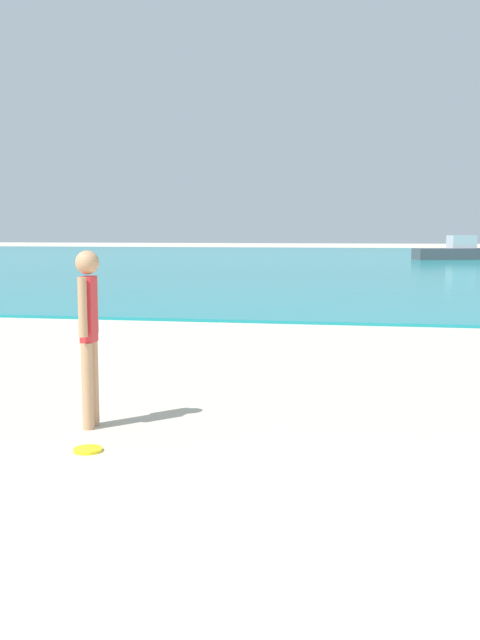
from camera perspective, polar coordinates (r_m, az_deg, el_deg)
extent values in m
cube|color=teal|center=(43.57, 9.05, 4.63)|extent=(160.00, 60.00, 0.06)
cylinder|color=tan|center=(6.56, -11.75, -5.07)|extent=(0.10, 0.10, 0.77)
cylinder|color=tan|center=(6.69, -11.35, -4.83)|extent=(0.10, 0.10, 0.77)
cube|color=red|center=(6.52, -11.69, 0.82)|extent=(0.12, 0.18, 0.57)
sphere|color=tan|center=(6.49, -11.78, 4.39)|extent=(0.21, 0.21, 0.21)
cylinder|color=tan|center=(6.39, -12.13, 0.97)|extent=(0.08, 0.08, 0.51)
cylinder|color=tan|center=(6.65, -11.28, 1.23)|extent=(0.08, 0.08, 0.51)
cylinder|color=yellow|center=(6.01, -11.73, -9.84)|extent=(0.23, 0.23, 0.03)
cube|color=#4C4C51|center=(44.54, 15.94, 4.96)|extent=(4.32, 2.64, 0.66)
cube|color=silver|center=(44.85, 16.82, 5.83)|extent=(1.71, 1.37, 0.74)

